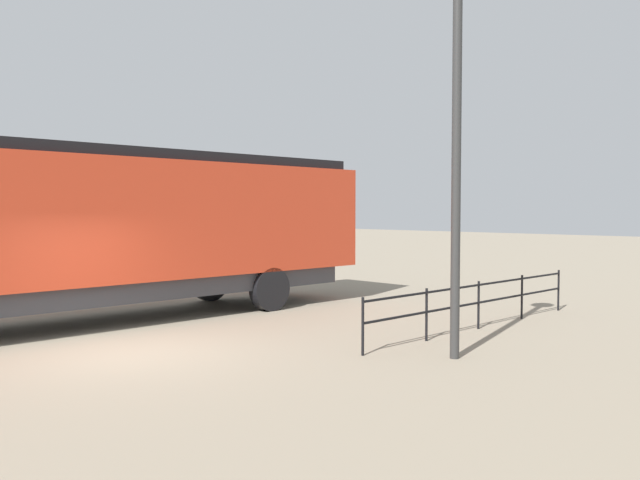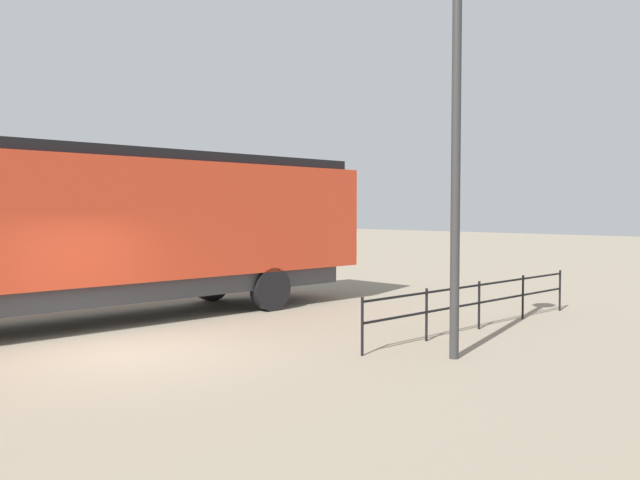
{
  "view_description": "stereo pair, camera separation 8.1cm",
  "coord_description": "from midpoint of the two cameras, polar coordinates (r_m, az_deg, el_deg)",
  "views": [
    {
      "loc": [
        10.72,
        -5.7,
        2.55
      ],
      "look_at": [
        1.37,
        3.47,
        1.96
      ],
      "focal_mm": 37.19,
      "sensor_mm": 36.0,
      "label": 1
    },
    {
      "loc": [
        10.78,
        -5.65,
        2.55
      ],
      "look_at": [
        1.37,
        3.47,
        1.96
      ],
      "focal_mm": 37.19,
      "sensor_mm": 36.0,
      "label": 2
    }
  ],
  "objects": [
    {
      "name": "locomotive",
      "position": [
        15.27,
        -22.08,
        1.14
      ],
      "size": [
        2.91,
        16.89,
        3.91
      ],
      "color": "red",
      "rests_on": "ground_plane"
    },
    {
      "name": "ground_plane",
      "position": [
        12.42,
        -16.46,
        -9.36
      ],
      "size": [
        120.0,
        120.0,
        0.0
      ],
      "primitive_type": "plane",
      "color": "gray"
    },
    {
      "name": "lamp_post",
      "position": [
        11.79,
        11.53,
        15.13
      ],
      "size": [
        0.59,
        0.59,
        6.96
      ],
      "color": "#2D2D2D",
      "rests_on": "ground_plane"
    },
    {
      "name": "platform_fence",
      "position": [
        14.61,
        13.33,
        -4.86
      ],
      "size": [
        0.05,
        7.47,
        1.03
      ],
      "color": "black",
      "rests_on": "ground_plane"
    }
  ]
}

